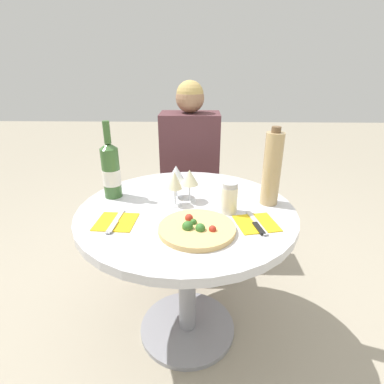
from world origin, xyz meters
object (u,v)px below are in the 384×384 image
(pizza_large, at_px, (197,228))
(tall_carafe, at_px, (272,169))
(seated_diner, at_px, (190,187))
(chair_behind_diner, at_px, (190,188))
(dining_table, at_px, (187,237))
(wine_bottle, at_px, (111,170))

(pizza_large, xyz_separation_m, tall_carafe, (0.32, 0.25, 0.15))
(seated_diner, bearing_deg, pizza_large, 93.46)
(chair_behind_diner, xyz_separation_m, tall_carafe, (0.37, -0.76, 0.41))
(tall_carafe, bearing_deg, seated_diner, 121.10)
(dining_table, distance_m, wine_bottle, 0.45)
(chair_behind_diner, bearing_deg, seated_diner, 90.00)
(seated_diner, distance_m, pizza_large, 0.88)
(pizza_large, height_order, wine_bottle, wine_bottle)
(pizza_large, distance_m, wine_bottle, 0.51)
(chair_behind_diner, xyz_separation_m, seated_diner, (-0.00, -0.15, 0.07))
(dining_table, bearing_deg, tall_carafe, 9.07)
(dining_table, height_order, pizza_large, pizza_large)
(seated_diner, bearing_deg, wine_bottle, 58.62)
(dining_table, distance_m, tall_carafe, 0.48)
(wine_bottle, bearing_deg, pizza_large, -38.31)
(pizza_large, bearing_deg, seated_diner, 93.46)
(chair_behind_diner, distance_m, pizza_large, 1.05)
(seated_diner, height_order, wine_bottle, seated_diner)
(dining_table, xyz_separation_m, pizza_large, (0.05, -0.19, 0.16))
(seated_diner, height_order, tall_carafe, seated_diner)
(dining_table, height_order, seated_diner, seated_diner)
(chair_behind_diner, height_order, tall_carafe, tall_carafe)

